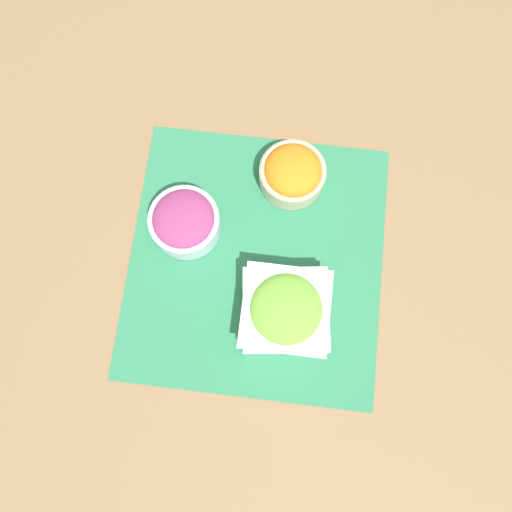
% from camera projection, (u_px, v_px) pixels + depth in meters
% --- Properties ---
extents(ground_plane, '(3.00, 3.00, 0.00)m').
position_uv_depth(ground_plane, '(256.00, 260.00, 0.95)').
color(ground_plane, olive).
extents(placemat, '(0.51, 0.48, 0.00)m').
position_uv_depth(placemat, '(256.00, 260.00, 0.95)').
color(placemat, '#2D7A51').
rests_on(placemat, ground_plane).
extents(carrot_bowl, '(0.13, 0.13, 0.07)m').
position_uv_depth(carrot_bowl, '(292.00, 173.00, 0.95)').
color(carrot_bowl, '#C6B28E').
rests_on(carrot_bowl, placemat).
extents(lettuce_bowl, '(0.17, 0.17, 0.08)m').
position_uv_depth(lettuce_bowl, '(285.00, 310.00, 0.88)').
color(lettuce_bowl, white).
rests_on(lettuce_bowl, placemat).
extents(onion_bowl, '(0.13, 0.13, 0.08)m').
position_uv_depth(onion_bowl, '(185.00, 221.00, 0.92)').
color(onion_bowl, silver).
rests_on(onion_bowl, placemat).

